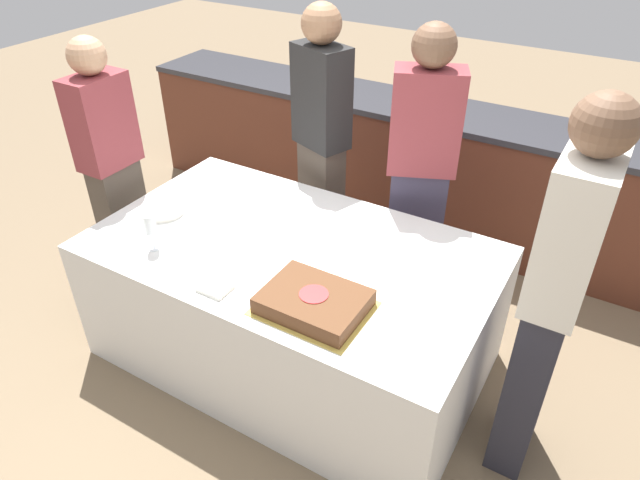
{
  "coord_description": "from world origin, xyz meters",
  "views": [
    {
      "loc": [
        1.31,
        -1.92,
        2.35
      ],
      "look_at": [
        0.17,
        0.0,
        0.83
      ],
      "focal_mm": 32.0,
      "sensor_mm": 36.0,
      "label": 1
    }
  ],
  "objects_px": {
    "plate_stack": "(163,209)",
    "person_seated_right": "(553,300)",
    "person_standing_back": "(321,142)",
    "cake": "(314,302)",
    "wine_glass": "(150,226)",
    "person_seated_left": "(113,171)",
    "person_cutting_cake": "(420,171)"
  },
  "relations": [
    {
      "from": "cake",
      "to": "person_seated_right",
      "type": "height_order",
      "value": "person_seated_right"
    },
    {
      "from": "wine_glass",
      "to": "cake",
      "type": "bearing_deg",
      "value": 0.96
    },
    {
      "from": "cake",
      "to": "person_seated_right",
      "type": "relative_size",
      "value": 0.27
    },
    {
      "from": "plate_stack",
      "to": "person_seated_right",
      "type": "relative_size",
      "value": 0.13
    },
    {
      "from": "person_cutting_cake",
      "to": "person_seated_right",
      "type": "bearing_deg",
      "value": 114.56
    },
    {
      "from": "wine_glass",
      "to": "person_standing_back",
      "type": "relative_size",
      "value": 0.11
    },
    {
      "from": "plate_stack",
      "to": "wine_glass",
      "type": "relative_size",
      "value": 1.2
    },
    {
      "from": "person_seated_right",
      "to": "cake",
      "type": "bearing_deg",
      "value": -69.0
    },
    {
      "from": "cake",
      "to": "person_seated_right",
      "type": "bearing_deg",
      "value": 21.0
    },
    {
      "from": "cake",
      "to": "wine_glass",
      "type": "height_order",
      "value": "wine_glass"
    },
    {
      "from": "cake",
      "to": "person_standing_back",
      "type": "relative_size",
      "value": 0.27
    },
    {
      "from": "cake",
      "to": "person_seated_left",
      "type": "distance_m",
      "value": 1.6
    },
    {
      "from": "cake",
      "to": "person_seated_left",
      "type": "xyz_separation_m",
      "value": [
        -1.56,
        0.34,
        0.06
      ]
    },
    {
      "from": "person_seated_right",
      "to": "person_seated_left",
      "type": "bearing_deg",
      "value": -90.0
    },
    {
      "from": "plate_stack",
      "to": "person_seated_left",
      "type": "distance_m",
      "value": 0.46
    },
    {
      "from": "wine_glass",
      "to": "person_seated_left",
      "type": "bearing_deg",
      "value": 151.48
    },
    {
      "from": "cake",
      "to": "wine_glass",
      "type": "distance_m",
      "value": 0.92
    },
    {
      "from": "cake",
      "to": "wine_glass",
      "type": "relative_size",
      "value": 2.47
    },
    {
      "from": "wine_glass",
      "to": "person_seated_right",
      "type": "xyz_separation_m",
      "value": [
        1.79,
        0.35,
        0.05
      ]
    },
    {
      "from": "person_cutting_cake",
      "to": "person_seated_left",
      "type": "relative_size",
      "value": 1.06
    },
    {
      "from": "cake",
      "to": "wine_glass",
      "type": "bearing_deg",
      "value": -179.04
    },
    {
      "from": "cake",
      "to": "plate_stack",
      "type": "relative_size",
      "value": 2.05
    },
    {
      "from": "cake",
      "to": "plate_stack",
      "type": "height_order",
      "value": "cake"
    },
    {
      "from": "person_seated_left",
      "to": "plate_stack",
      "type": "bearing_deg",
      "value": -99.68
    },
    {
      "from": "wine_glass",
      "to": "person_standing_back",
      "type": "bearing_deg",
      "value": 76.87
    },
    {
      "from": "person_cutting_cake",
      "to": "person_standing_back",
      "type": "relative_size",
      "value": 0.99
    },
    {
      "from": "person_cutting_cake",
      "to": "person_seated_left",
      "type": "distance_m",
      "value": 1.76
    },
    {
      "from": "person_standing_back",
      "to": "plate_stack",
      "type": "bearing_deg",
      "value": 82.16
    },
    {
      "from": "person_seated_left",
      "to": "person_cutting_cake",
      "type": "bearing_deg",
      "value": -62.64
    },
    {
      "from": "plate_stack",
      "to": "wine_glass",
      "type": "bearing_deg",
      "value": -53.62
    },
    {
      "from": "cake",
      "to": "plate_stack",
      "type": "bearing_deg",
      "value": 166.8
    },
    {
      "from": "person_seated_left",
      "to": "wine_glass",
      "type": "bearing_deg",
      "value": -118.52
    }
  ]
}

